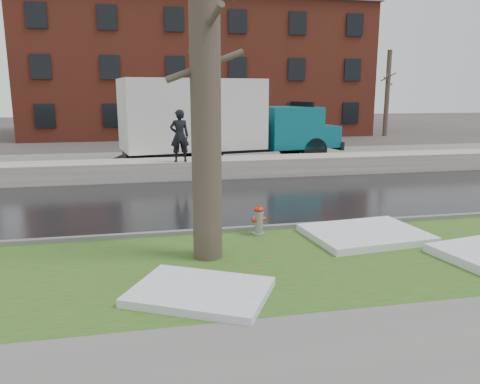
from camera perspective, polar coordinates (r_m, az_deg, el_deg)
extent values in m
plane|color=#47423D|center=(10.63, 3.46, -6.35)|extent=(120.00, 120.00, 0.00)
cube|color=#264717|center=(9.50, 5.46, -8.55)|extent=(60.00, 4.50, 0.04)
cube|color=slate|center=(6.37, 16.12, -19.94)|extent=(60.00, 3.00, 0.05)
cube|color=black|center=(14.86, -1.10, -0.93)|extent=(60.00, 7.00, 0.03)
cube|color=slate|center=(23.12, -5.05, 3.72)|extent=(60.00, 9.00, 0.03)
cube|color=slate|center=(11.53, 2.16, -4.49)|extent=(60.00, 0.15, 0.14)
cube|color=#B8B2A8|center=(18.86, -3.50, 2.95)|extent=(60.00, 1.60, 0.75)
cube|color=maroon|center=(40.03, -5.27, 14.37)|extent=(26.00, 12.00, 10.00)
cylinder|color=brown|center=(35.88, -17.49, 11.36)|extent=(0.36, 0.36, 6.50)
cylinder|color=brown|center=(35.89, -17.59, 12.87)|extent=(0.84, 1.62, 0.73)
cylinder|color=brown|center=(35.92, -17.68, 14.30)|extent=(1.08, 1.26, 0.66)
cylinder|color=brown|center=(35.88, -17.53, 11.92)|extent=(1.40, 0.61, 0.63)
cylinder|color=brown|center=(38.56, 17.51, 11.37)|extent=(0.36, 0.36, 6.50)
cylinder|color=brown|center=(38.57, 17.60, 12.78)|extent=(0.84, 1.62, 0.73)
cylinder|color=brown|center=(38.60, 17.69, 14.11)|extent=(1.08, 1.26, 0.66)
cylinder|color=brown|center=(38.56, 17.54, 11.89)|extent=(1.40, 0.61, 0.63)
cylinder|color=#929399|center=(11.07, 2.31, -3.70)|extent=(0.25, 0.25, 0.62)
ellipsoid|color=#A8200D|center=(10.99, 2.32, -2.15)|extent=(0.30, 0.30, 0.14)
cylinder|color=#A8200D|center=(10.97, 2.32, -1.75)|extent=(0.05, 0.05, 0.04)
cylinder|color=#A8200D|center=(10.99, 1.73, -3.48)|extent=(0.11, 0.12, 0.10)
cylinder|color=#A8200D|center=(11.11, 2.88, -3.31)|extent=(0.11, 0.12, 0.10)
cylinder|color=#929399|center=(11.16, 1.97, -3.24)|extent=(0.14, 0.12, 0.12)
cylinder|color=brown|center=(9.17, -4.26, 14.44)|extent=(0.72, 0.72, 7.40)
cylinder|color=brown|center=(9.23, -4.33, 19.03)|extent=(0.48, 1.82, 0.77)
cylinder|color=brown|center=(9.18, -4.27, 15.10)|extent=(1.54, 0.29, 0.66)
cube|color=black|center=(21.79, -1.97, 5.17)|extent=(9.17, 2.69, 0.25)
cube|color=beige|center=(21.20, -5.82, 9.40)|extent=(6.55, 3.87, 3.08)
cube|color=#0B5A69|center=(22.99, 5.71, 7.90)|extent=(3.05, 3.14, 1.94)
cube|color=#0B5A69|center=(23.83, 9.24, 6.85)|extent=(1.78, 2.70, 1.03)
cube|color=black|center=(23.33, 7.51, 9.60)|extent=(0.48, 2.26, 1.03)
cube|color=black|center=(20.68, -15.78, 3.31)|extent=(2.16, 1.68, 0.77)
cylinder|color=black|center=(22.47, 9.00, 4.95)|extent=(1.29, 0.55, 1.25)
cylinder|color=black|center=(24.54, 6.15, 5.62)|extent=(1.29, 0.55, 1.25)
cylinder|color=black|center=(20.32, -3.85, 4.32)|extent=(1.29, 0.55, 1.25)
cylinder|color=black|center=(22.59, -5.74, 5.07)|extent=(1.29, 0.55, 1.25)
cylinder|color=black|center=(19.84, -8.88, 4.02)|extent=(1.29, 0.55, 1.25)
cylinder|color=black|center=(22.16, -10.28, 4.80)|extent=(1.29, 0.55, 1.25)
imported|color=black|center=(17.95, -7.38, 6.81)|extent=(0.75, 0.52, 1.98)
cube|color=silver|center=(11.32, 15.02, -4.97)|extent=(2.79, 2.25, 0.16)
cube|color=silver|center=(7.96, -4.86, -12.03)|extent=(2.69, 2.45, 0.14)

